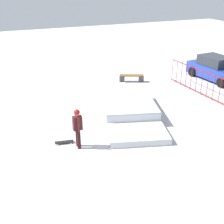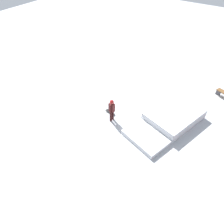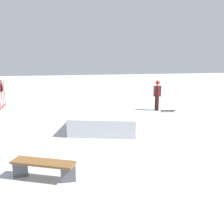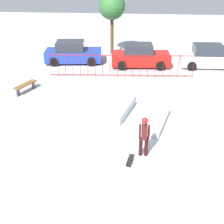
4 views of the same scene
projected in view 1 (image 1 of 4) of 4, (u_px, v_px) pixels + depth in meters
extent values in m
plane|color=#B7BABF|center=(118.00, 124.00, 14.52)|extent=(60.00, 60.00, 0.00)
cube|color=silver|center=(128.00, 106.00, 15.66)|extent=(4.18, 3.49, 0.70)
cube|color=silver|center=(137.00, 134.00, 13.31)|extent=(2.45, 3.00, 0.30)
cylinder|color=gray|center=(134.00, 114.00, 13.89)|extent=(0.79, 2.52, 0.08)
cylinder|color=black|center=(79.00, 140.00, 12.32)|extent=(0.15, 0.15, 0.82)
cylinder|color=black|center=(77.00, 137.00, 12.51)|extent=(0.15, 0.15, 0.82)
cube|color=#4C1919|center=(77.00, 123.00, 12.12)|extent=(0.23, 0.38, 0.60)
cylinder|color=#4C1919|center=(79.00, 125.00, 11.97)|extent=(0.09, 0.09, 0.60)
cylinder|color=#4C1919|center=(76.00, 121.00, 12.27)|extent=(0.09, 0.09, 0.60)
sphere|color=tan|center=(77.00, 113.00, 11.93)|extent=(0.22, 0.22, 0.22)
sphere|color=#A51919|center=(77.00, 112.00, 11.92)|extent=(0.25, 0.25, 0.25)
cube|color=black|center=(64.00, 142.00, 12.81)|extent=(0.34, 0.82, 0.02)
cylinder|color=silver|center=(58.00, 145.00, 12.68)|extent=(0.04, 0.06, 0.06)
cylinder|color=silver|center=(58.00, 142.00, 12.88)|extent=(0.04, 0.06, 0.06)
cylinder|color=silver|center=(71.00, 143.00, 12.79)|extent=(0.04, 0.06, 0.06)
cylinder|color=silver|center=(71.00, 141.00, 12.99)|extent=(0.04, 0.06, 0.06)
cylinder|color=maroon|center=(221.00, 103.00, 16.68)|extent=(9.35, 0.48, 0.05)
cylinder|color=maroon|center=(172.00, 70.00, 20.27)|extent=(0.03, 0.03, 1.50)
cylinder|color=maroon|center=(177.00, 72.00, 19.86)|extent=(0.03, 0.03, 1.50)
cylinder|color=maroon|center=(181.00, 74.00, 19.45)|extent=(0.03, 0.03, 1.50)
cylinder|color=maroon|center=(186.00, 76.00, 19.05)|extent=(0.03, 0.03, 1.50)
cylinder|color=maroon|center=(191.00, 78.00, 18.64)|extent=(0.03, 0.03, 1.50)
cylinder|color=maroon|center=(196.00, 80.00, 18.24)|extent=(0.03, 0.03, 1.50)
cylinder|color=maroon|center=(202.00, 83.00, 17.83)|extent=(0.03, 0.03, 1.50)
cylinder|color=maroon|center=(208.00, 85.00, 17.43)|extent=(0.03, 0.03, 1.50)
cylinder|color=maroon|center=(214.00, 88.00, 17.02)|extent=(0.03, 0.03, 1.50)
cylinder|color=maroon|center=(220.00, 91.00, 16.62)|extent=(0.03, 0.03, 1.50)
cube|color=brown|center=(132.00, 75.00, 20.14)|extent=(1.01, 1.63, 0.06)
cube|color=#4C4C51|center=(141.00, 79.00, 20.23)|extent=(0.08, 0.36, 0.42)
cube|color=#4C4C51|center=(122.00, 79.00, 20.25)|extent=(0.08, 0.36, 0.42)
cube|color=#1E3899|center=(216.00, 72.00, 20.52)|extent=(4.24, 2.08, 0.80)
cube|color=#262B33|center=(215.00, 61.00, 20.38)|extent=(2.13, 1.68, 0.64)
cylinder|color=black|center=(221.00, 83.00, 19.17)|extent=(0.66, 0.28, 0.64)
cylinder|color=black|center=(210.00, 69.00, 22.06)|extent=(0.66, 0.28, 0.64)
cylinder|color=black|center=(192.00, 72.00, 21.34)|extent=(0.66, 0.28, 0.64)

